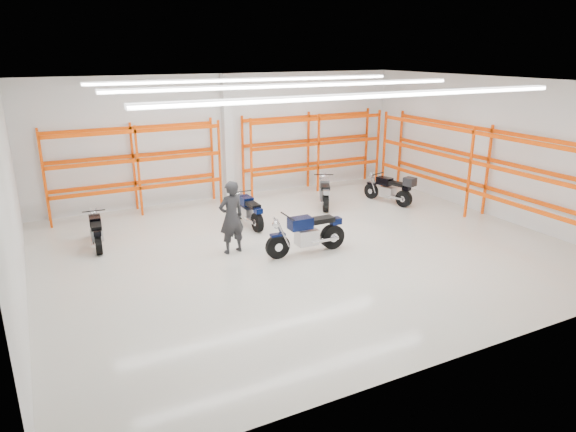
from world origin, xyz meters
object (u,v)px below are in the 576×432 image
motorcycle_back_d (392,190)px  motorcycle_back_b (249,212)px  motorcycle_main (309,234)px  motorcycle_back_a (97,233)px  structural_column (228,138)px  standing_man (231,217)px  motorcycle_back_c (324,193)px

motorcycle_back_d → motorcycle_back_b: bearing=179.3°
motorcycle_main → motorcycle_back_a: 5.94m
motorcycle_back_a → motorcycle_main: bearing=-31.0°
motorcycle_back_a → motorcycle_back_b: size_ratio=0.94×
motorcycle_back_a → motorcycle_back_b: motorcycle_back_b is taller
motorcycle_back_b → motorcycle_back_d: motorcycle_back_d is taller
structural_column → motorcycle_back_a: bearing=-148.5°
motorcycle_back_d → standing_man: standing_man is taller
motorcycle_back_b → structural_column: 3.87m
motorcycle_back_b → standing_man: standing_man is taller
motorcycle_main → motorcycle_back_d: (4.93, 2.76, -0.02)m
motorcycle_back_a → motorcycle_back_d: bearing=-1.7°
standing_man → structural_column: bearing=-118.8°
motorcycle_back_b → standing_man: (-1.28, -1.85, 0.54)m
motorcycle_back_d → structural_column: size_ratio=0.47×
motorcycle_main → motorcycle_back_b: bearing=101.6°
motorcycle_main → motorcycle_back_d: 5.64m
motorcycle_back_a → motorcycle_back_c: 7.73m
motorcycle_back_c → motorcycle_back_d: 2.45m
motorcycle_back_b → structural_column: bearing=79.4°
motorcycle_main → standing_man: bearing=152.1°
motorcycle_main → motorcycle_back_d: bearing=29.2°
motorcycle_back_a → structural_column: size_ratio=0.42×
motorcycle_back_a → motorcycle_back_b: 4.52m
motorcycle_back_a → motorcycle_back_b: (4.51, -0.23, 0.03)m
motorcycle_back_d → motorcycle_main: bearing=-150.8°
motorcycle_main → motorcycle_back_a: bearing=149.0°
structural_column → motorcycle_main: bearing=-90.5°
standing_man → motorcycle_back_d: bearing=-174.1°
motorcycle_back_a → motorcycle_back_d: size_ratio=0.90×
motorcycle_main → standing_man: standing_man is taller
motorcycle_main → motorcycle_back_d: size_ratio=1.11×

